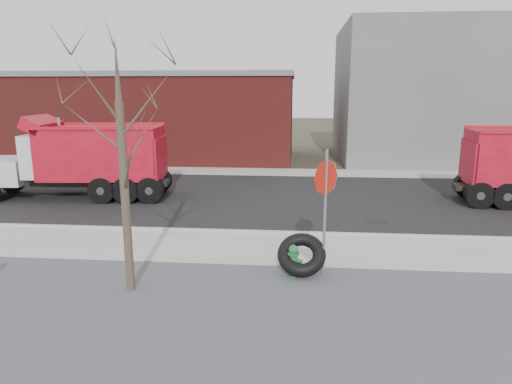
# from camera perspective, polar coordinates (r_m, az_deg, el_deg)

# --- Properties ---
(ground) EXTENTS (120.00, 120.00, 0.00)m
(ground) POSITION_cam_1_polar(r_m,az_deg,el_deg) (12.24, 3.36, -7.61)
(ground) COLOR #383328
(ground) RESTS_ON ground
(gravel_verge) EXTENTS (60.00, 5.00, 0.03)m
(gravel_verge) POSITION_cam_1_polar(r_m,az_deg,el_deg) (9.03, 2.66, -15.20)
(gravel_verge) COLOR slate
(gravel_verge) RESTS_ON ground
(sidewalk) EXTENTS (60.00, 2.50, 0.06)m
(sidewalk) POSITION_cam_1_polar(r_m,az_deg,el_deg) (12.46, 3.40, -7.08)
(sidewalk) COLOR #9E9B93
(sidewalk) RESTS_ON ground
(curb) EXTENTS (60.00, 0.15, 0.11)m
(curb) POSITION_cam_1_polar(r_m,az_deg,el_deg) (13.69, 3.56, -5.15)
(curb) COLOR #9E9B93
(curb) RESTS_ON ground
(road) EXTENTS (60.00, 9.40, 0.02)m
(road) POSITION_cam_1_polar(r_m,az_deg,el_deg) (18.28, 3.96, -0.74)
(road) COLOR black
(road) RESTS_ON ground
(far_sidewalk) EXTENTS (60.00, 2.00, 0.06)m
(far_sidewalk) POSITION_cam_1_polar(r_m,az_deg,el_deg) (23.85, 4.24, 2.46)
(far_sidewalk) COLOR #9E9B93
(far_sidewalk) RESTS_ON ground
(building_grey) EXTENTS (12.00, 10.00, 8.00)m
(building_grey) POSITION_cam_1_polar(r_m,az_deg,el_deg) (30.74, 21.93, 11.32)
(building_grey) COLOR slate
(building_grey) RESTS_ON ground
(building_brick) EXTENTS (20.20, 8.20, 5.30)m
(building_brick) POSITION_cam_1_polar(r_m,az_deg,el_deg) (30.32, -15.02, 9.24)
(building_brick) COLOR maroon
(building_brick) RESTS_ON ground
(bare_tree) EXTENTS (3.20, 3.20, 5.20)m
(bare_tree) POSITION_cam_1_polar(r_m,az_deg,el_deg) (9.59, -16.50, 6.53)
(bare_tree) COLOR #382D23
(bare_tree) RESTS_ON ground
(fire_hydrant) EXTENTS (0.43, 0.42, 0.76)m
(fire_hydrant) POSITION_cam_1_polar(r_m,az_deg,el_deg) (10.69, 4.65, -8.69)
(fire_hydrant) COLOR #2C753F
(fire_hydrant) RESTS_ON ground
(truck_tire) EXTENTS (1.18, 1.12, 0.97)m
(truck_tire) POSITION_cam_1_polar(r_m,az_deg,el_deg) (10.73, 5.72, -7.79)
(truck_tire) COLOR black
(truck_tire) RESTS_ON ground
(stop_sign) EXTENTS (0.57, 0.60, 2.96)m
(stop_sign) POSITION_cam_1_polar(r_m,az_deg,el_deg) (10.35, 8.70, 0.06)
(stop_sign) COLOR gray
(stop_sign) RESTS_ON ground
(dump_truck_red_b) EXTENTS (7.70, 2.85, 3.22)m
(dump_truck_red_b) POSITION_cam_1_polar(r_m,az_deg,el_deg) (19.27, -21.20, 4.07)
(dump_truck_red_b) COLOR black
(dump_truck_red_b) RESTS_ON ground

